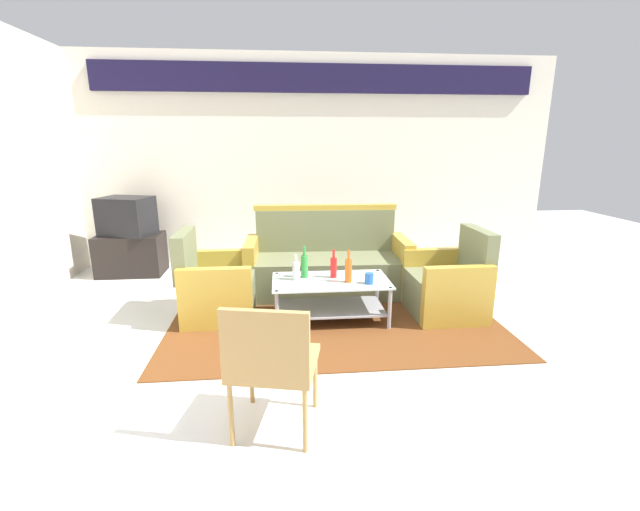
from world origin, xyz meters
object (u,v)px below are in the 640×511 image
(bottle_red, at_px, (334,267))
(bottle_clear, at_px, (296,270))
(wicker_chair, at_px, (271,359))
(coffee_table, at_px, (331,294))
(armchair_right, at_px, (448,286))
(tv_stand, at_px, (131,254))
(bottle_green, at_px, (304,266))
(couch, at_px, (327,265))
(bottle_orange, at_px, (348,270))
(cup, at_px, (369,278))
(armchair_left, at_px, (216,288))
(television, at_px, (127,216))

(bottle_red, bearing_deg, bottle_clear, -173.51)
(bottle_red, xyz_separation_m, wicker_chair, (-0.57, -1.70, -0.02))
(coffee_table, relative_size, bottle_red, 4.01)
(bottle_red, height_order, wicker_chair, wicker_chair)
(armchair_right, xyz_separation_m, tv_stand, (-3.57, 1.67, -0.03))
(bottle_green, distance_m, bottle_clear, 0.11)
(wicker_chair, bearing_deg, couch, 88.61)
(bottle_orange, distance_m, bottle_red, 0.20)
(coffee_table, relative_size, tv_stand, 1.38)
(armchair_right, xyz_separation_m, bottle_green, (-1.42, 0.04, 0.24))
(couch, height_order, bottle_green, couch)
(bottle_red, bearing_deg, bottle_green, 174.09)
(bottle_green, height_order, cup, bottle_green)
(armchair_left, xyz_separation_m, bottle_orange, (1.26, -0.29, 0.24))
(bottle_green, height_order, wicker_chair, wicker_chair)
(couch, xyz_separation_m, cup, (0.29, -0.94, 0.14))
(armchair_left, height_order, bottle_green, armchair_left)
(bottle_clear, xyz_separation_m, television, (-2.07, 1.70, 0.26))
(armchair_right, distance_m, bottle_green, 1.44)
(tv_stand, bearing_deg, bottle_red, -34.29)
(tv_stand, bearing_deg, armchair_right, -25.12)
(armchair_left, xyz_separation_m, television, (-1.29, 1.53, 0.47))
(couch, distance_m, wicker_chair, 2.51)
(armchair_right, relative_size, coffee_table, 0.77)
(wicker_chair, bearing_deg, bottle_green, 92.62)
(armchair_right, xyz_separation_m, bottle_clear, (-1.50, -0.02, 0.22))
(coffee_table, relative_size, wicker_chair, 1.31)
(bottle_orange, bearing_deg, bottle_green, 155.26)
(armchair_right, bearing_deg, bottle_orange, 96.93)
(bottle_green, bearing_deg, cup, -22.87)
(television, bearing_deg, bottle_orange, 161.42)
(bottle_green, relative_size, wicker_chair, 0.37)
(bottle_green, distance_m, tv_stand, 2.71)
(armchair_right, distance_m, coffee_table, 1.18)
(bottle_red, distance_m, cup, 0.38)
(armchair_right, height_order, wicker_chair, armchair_right)
(armchair_left, bearing_deg, coffee_table, 78.80)
(coffee_table, xyz_separation_m, cup, (0.34, -0.14, 0.19))
(couch, relative_size, bottle_clear, 7.30)
(coffee_table, distance_m, television, 3.00)
(bottle_red, relative_size, tv_stand, 0.34)
(bottle_red, xyz_separation_m, cup, (0.30, -0.22, -0.05))
(bottle_orange, distance_m, wicker_chair, 1.70)
(couch, relative_size, armchair_left, 2.14)
(bottle_clear, relative_size, cup, 2.49)
(bottle_red, relative_size, television, 0.39)
(bottle_orange, distance_m, bottle_green, 0.44)
(couch, xyz_separation_m, bottle_green, (-0.29, -0.70, 0.21))
(bottle_red, distance_m, television, 2.95)
(bottle_red, height_order, bottle_green, bottle_green)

